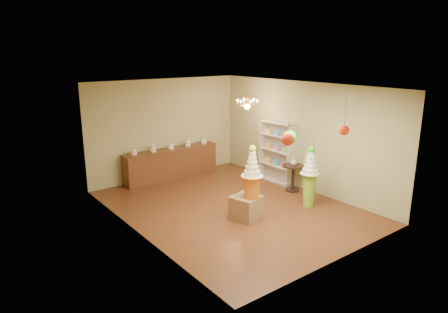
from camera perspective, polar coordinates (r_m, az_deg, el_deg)
floor at (r=10.09m, az=1.09°, el=-7.22°), size 6.50×6.50×0.00m
ceiling at (r=9.38m, az=1.18°, el=10.02°), size 6.50×6.50×0.00m
wall_back at (r=12.28m, az=-8.34°, el=3.95°), size 5.00×0.04×3.00m
wall_front at (r=7.45m, az=16.86°, el=-3.73°), size 5.00×0.04×3.00m
wall_left at (r=8.35m, az=-12.45°, el=-1.43°), size 0.04×6.50×3.00m
wall_right at (r=11.31m, az=11.13°, el=2.89°), size 0.04×6.50×3.00m
pedestal_green at (r=10.13m, az=12.11°, el=-3.57°), size 0.61×0.61×1.56m
pedestal_orange at (r=9.15m, az=3.98°, el=-5.03°), size 0.62×0.62×1.77m
burlap_riser at (r=9.36m, az=3.16°, el=-7.26°), size 0.73×0.73×0.54m
sideboard at (r=12.27m, az=-7.52°, el=-0.93°), size 3.04×0.54×1.16m
shelving_unit at (r=11.86m, az=7.60°, el=0.63°), size 0.33×1.20×1.80m
round_table at (r=11.22m, az=9.81°, el=-2.51°), size 0.69×0.69×0.75m
vase at (r=11.12m, az=9.89°, el=-0.73°), size 0.24×0.24×0.20m
pom_red_left at (r=7.31m, az=9.11°, el=2.43°), size 0.23×0.23×0.87m
pom_green_mid at (r=8.55m, az=9.38°, el=2.71°), size 0.29×0.29×1.12m
pom_red_right at (r=7.78m, az=16.78°, el=3.61°), size 0.19×0.19×0.74m
chandelier at (r=11.52m, az=3.34°, el=7.42°), size 0.75×0.75×0.85m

